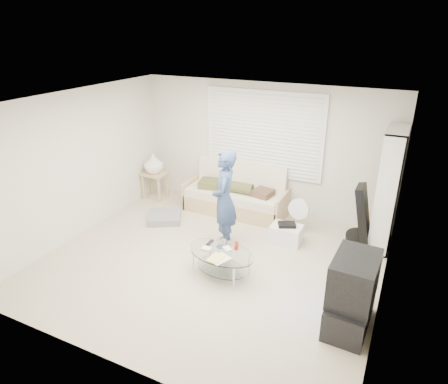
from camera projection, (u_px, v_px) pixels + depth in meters
The scene contains 13 objects.
ground at pixel (210, 262), 6.28m from camera, with size 5.00×5.00×0.00m, color tan.
room_shell at pixel (223, 155), 6.04m from camera, with size 5.02×4.52×2.51m.
window_blinds at pixel (263, 134), 7.50m from camera, with size 2.32×0.08×1.62m.
futon_sofa at pixel (236, 196), 7.87m from camera, with size 2.00×0.81×0.98m.
grey_floor_pillow at pixel (165, 217), 7.59m from camera, with size 0.59×0.59×0.13m, color slate.
side_table at pixel (154, 165), 8.31m from camera, with size 0.50×0.40×0.99m.
bookshelf at pixel (388, 190), 6.41m from camera, with size 0.32×0.84×2.00m.
guitar_case at pixel (362, 223), 6.46m from camera, with size 0.41×0.41×1.10m.
floor_fan at pixel (299, 212), 7.11m from camera, with size 0.38×0.25×0.63m.
storage_bin at pixel (286, 234), 6.80m from camera, with size 0.52×0.36×0.36m.
tv_unit at pixel (352, 294), 4.79m from camera, with size 0.53×0.91×0.97m.
coffee_table at pixel (221, 256), 5.85m from camera, with size 1.14×0.82×0.51m.
standing_person at pixel (224, 200), 6.46m from camera, with size 0.61×0.40×1.67m, color navy.
Camera 1 is at (2.53, -4.72, 3.47)m, focal length 32.00 mm.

